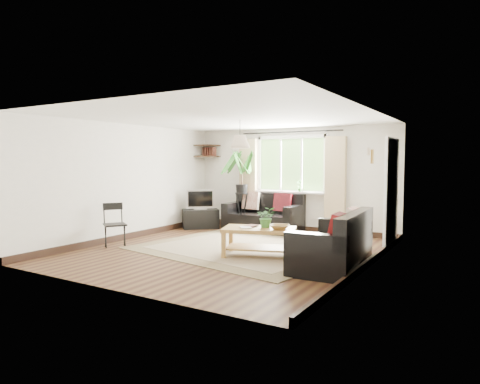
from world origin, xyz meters
The scene contains 24 objects.
floor centered at (0.00, 0.00, 0.00)m, with size 5.50×5.50×0.00m, color black.
ceiling centered at (0.00, 0.00, 2.40)m, with size 5.50×5.50×0.00m, color white.
wall_back centered at (0.00, 2.75, 1.20)m, with size 5.00×0.02×2.40m, color silver.
wall_front centered at (0.00, -2.75, 1.20)m, with size 5.00×0.02×2.40m, color silver.
wall_left centered at (-2.50, 0.00, 1.20)m, with size 0.02×5.50×2.40m, color silver.
wall_right centered at (2.50, 0.00, 1.20)m, with size 0.02×5.50×2.40m, color silver.
rug centered at (0.14, 0.39, 0.01)m, with size 3.64×3.12×0.02m, color #BCAF91.
window centered at (0.00, 2.71, 1.55)m, with size 2.50×0.16×2.16m, color white, non-canonical shape.
door centered at (2.47, 1.70, 1.00)m, with size 0.06×0.96×2.06m, color silver.
corner_shelf centered at (-2.25, 2.50, 1.89)m, with size 0.50×0.50×0.34m, color black, non-canonical shape.
pendant_lamp centered at (0.00, 0.40, 2.05)m, with size 0.36×0.36×0.54m, color beige, non-canonical shape.
wall_sconce centered at (2.43, 0.30, 1.74)m, with size 0.12×0.12×0.28m, color beige, non-canonical shape.
sofa_back centered at (-0.49, 2.25, 0.41)m, with size 1.76×0.88×0.83m, color black, non-canonical shape.
sofa_right centered at (2.00, -0.19, 0.41)m, with size 0.88×1.76×0.83m, color black, non-canonical shape.
coffee_table centered at (0.70, -0.12, 0.25)m, with size 1.22×0.67×0.50m, color olive, non-canonical shape.
table_plant centered at (0.78, -0.03, 0.68)m, with size 0.32×0.28×0.36m, color #34712D.
bowl centered at (1.07, -0.10, 0.54)m, with size 0.32×0.32×0.08m, color olive.
book_a centered at (0.44, -0.33, 0.51)m, with size 0.18×0.25×0.02m, color silver.
book_b centered at (0.42, -0.07, 0.51)m, with size 0.18×0.24×0.02m, color brown.
tv_stand centered at (-2.01, 1.88, 0.23)m, with size 0.85×0.48×0.46m, color black.
tv centered at (-2.02, 1.88, 0.71)m, with size 0.66×0.22×0.50m, color #A5A5AA, non-canonical shape.
palm_stand centered at (-1.11, 2.32, 0.94)m, with size 0.73×0.73×1.89m, color black, non-canonical shape.
folding_chair centered at (-2.05, -0.80, 0.41)m, with size 0.43×0.43×0.83m, color black, non-canonical shape.
sill_plant centered at (0.25, 2.63, 1.06)m, with size 0.14×0.10×0.27m, color #2D6023.
Camera 1 is at (4.13, -6.46, 1.63)m, focal length 32.00 mm.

